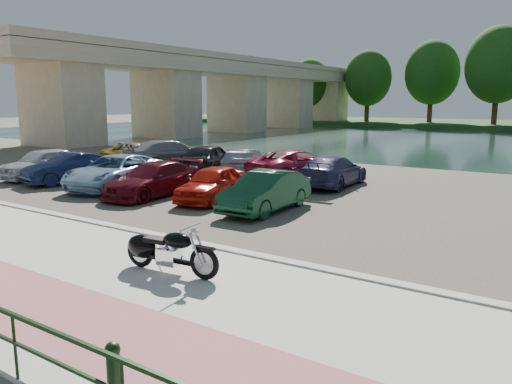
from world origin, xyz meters
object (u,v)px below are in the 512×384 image
motorcycle (163,250)px  car_0 (43,163)px  car_1 (70,168)px  car_2 (116,172)px

motorcycle → car_0: 15.38m
car_1 → car_2: 2.75m
car_2 → motorcycle: bearing=-48.3°
motorcycle → car_1: bearing=146.4°
motorcycle → car_2: (-9.05, 6.54, 0.17)m
car_0 → car_1: size_ratio=1.06×
car_1 → car_2: (2.74, 0.21, 0.04)m
car_2 → car_0: bearing=168.6°
car_1 → car_2: car_2 is taller
car_1 → car_0: bearing=-171.9°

